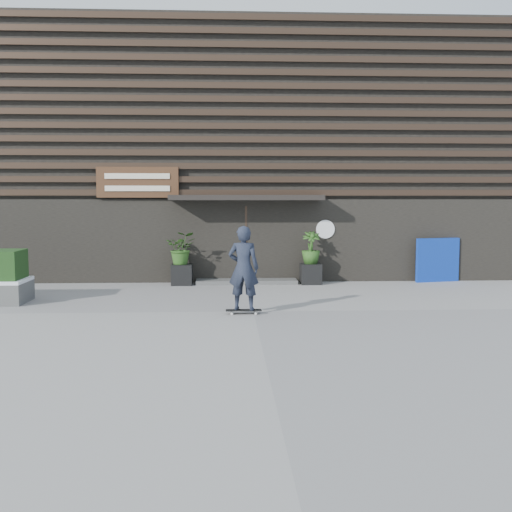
{
  "coord_description": "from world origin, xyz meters",
  "views": [
    {
      "loc": [
        -0.59,
        -13.45,
        2.48
      ],
      "look_at": [
        0.14,
        1.56,
        1.1
      ],
      "focal_mm": 42.84,
      "sensor_mm": 36.0,
      "label": 1
    }
  ],
  "objects": [
    {
      "name": "planter_pot_left",
      "position": [
        -1.9,
        4.4,
        0.3
      ],
      "size": [
        0.6,
        0.6,
        0.6
      ],
      "primitive_type": "cube",
      "color": "black",
      "rests_on": "ground"
    },
    {
      "name": "ground",
      "position": [
        0.0,
        0.0,
        0.0
      ],
      "size": [
        80.0,
        80.0,
        0.0
      ],
      "primitive_type": "plane",
      "color": "gray",
      "rests_on": "ground"
    },
    {
      "name": "blue_tarp",
      "position": [
        5.82,
        4.7,
        0.66
      ],
      "size": [
        1.41,
        0.44,
        1.33
      ],
      "primitive_type": "cube",
      "rotation": [
        0.0,
        0.0,
        0.23
      ],
      "color": "#0B2C9B",
      "rests_on": "ground"
    },
    {
      "name": "bamboo_right",
      "position": [
        1.9,
        4.4,
        1.08
      ],
      "size": [
        0.54,
        0.54,
        0.96
      ],
      "primitive_type": "imported",
      "color": "#2D591E",
      "rests_on": "planter_pot_right"
    },
    {
      "name": "planter_pot_right",
      "position": [
        1.9,
        4.4,
        0.3
      ],
      "size": [
        0.6,
        0.6,
        0.6
      ],
      "primitive_type": "cube",
      "color": "black",
      "rests_on": "ground"
    },
    {
      "name": "entrance_step",
      "position": [
        0.0,
        4.6,
        0.06
      ],
      "size": [
        3.0,
        0.8,
        0.12
      ],
      "primitive_type": "cube",
      "color": "#494947",
      "rests_on": "ground"
    },
    {
      "name": "building",
      "position": [
        -0.0,
        9.96,
        3.99
      ],
      "size": [
        18.0,
        11.0,
        8.0
      ],
      "color": "black",
      "rests_on": "ground"
    },
    {
      "name": "skateboarder",
      "position": [
        -0.22,
        -0.3,
        1.01
      ],
      "size": [
        0.78,
        0.56,
        1.93
      ],
      "color": "black",
      "rests_on": "ground"
    },
    {
      "name": "bamboo_left",
      "position": [
        -1.9,
        4.4,
        1.08
      ],
      "size": [
        0.86,
        0.75,
        0.96
      ],
      "primitive_type": "imported",
      "color": "#2D591E",
      "rests_on": "planter_pot_left"
    }
  ]
}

